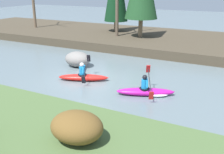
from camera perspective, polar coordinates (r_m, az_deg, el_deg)
The scene contains 7 objects.
ground_plane at distance 14.50m, azimuth -4.89°, elevation -0.51°, with size 90.00×90.00×0.00m, color slate.
riverbank_far at distance 23.82m, azimuth 8.83°, elevation 8.04°, with size 44.00×10.05×0.68m.
bare_tree_mid_upstream at distance 23.21m, azimuth 1.24°, elevation 16.21°, with size 3.48×3.44×6.30m.
shrub_clump_third at distance 7.25m, azimuth -7.66°, elevation -10.68°, with size 1.50×1.25×0.81m.
kayaker_lead at distance 12.44m, azimuth 7.79°, elevation -3.08°, with size 2.71×1.96×1.20m.
kayaker_middle at distance 14.30m, azimuth -6.19°, elevation 0.09°, with size 2.71×1.97×1.20m.
boulder_midstream at distance 16.80m, azimuth -7.49°, elevation 3.88°, with size 1.69×1.32×0.95m.
Camera 1 is at (7.28, -11.54, 4.90)m, focal length 42.00 mm.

